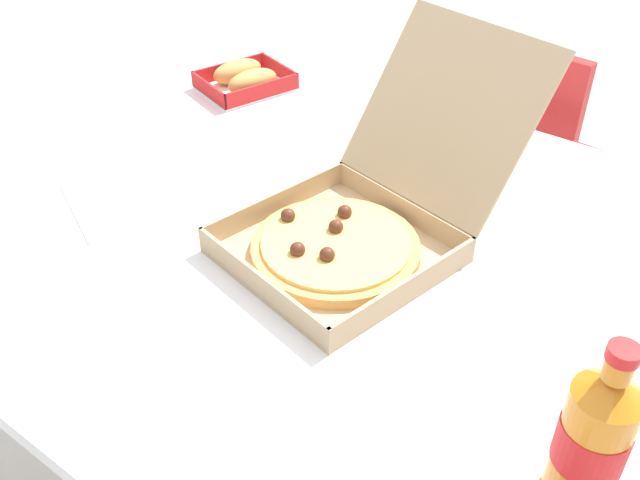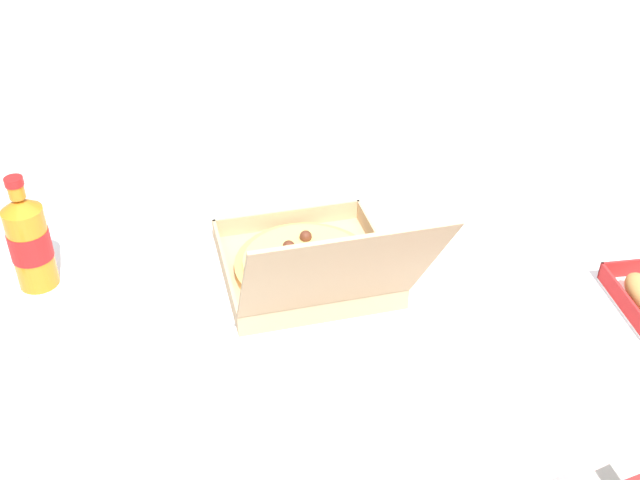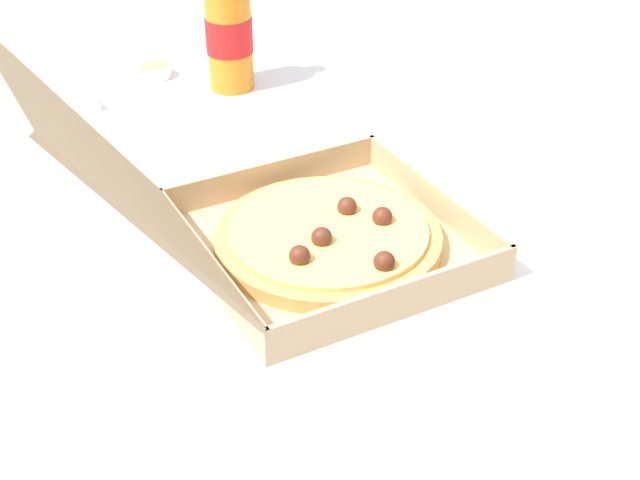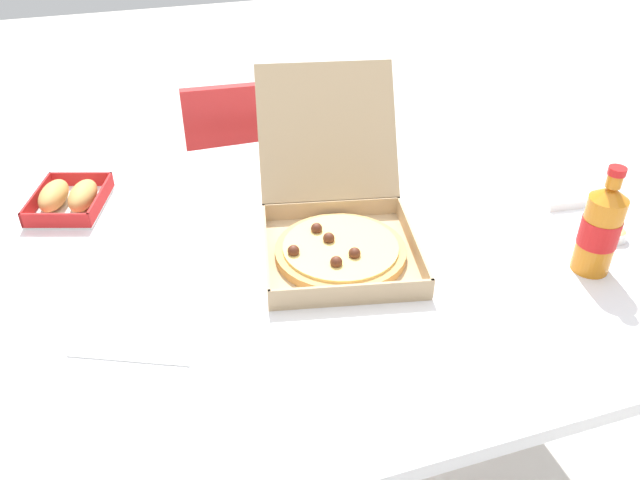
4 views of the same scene
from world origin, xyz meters
The scene contains 4 objects.
dining_table centered at (0.00, 0.00, 0.65)m, with size 1.41×1.08×0.71m.
pizza_box_open centered at (0.04, 0.00, 0.75)m, with size 0.40×0.53×0.30m.
cola_bottle centered at (0.48, -0.23, 0.80)m, with size 0.07×0.07×0.22m.
paper_menu centered at (-0.37, -0.14, 0.71)m, with size 0.21×0.15×0.00m, color white.
Camera 2 is at (0.52, 1.02, 1.59)m, focal length 43.37 mm.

